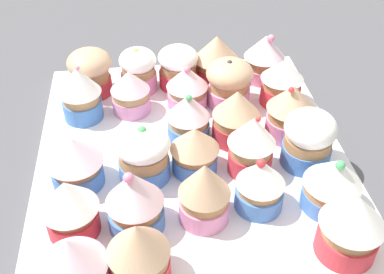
# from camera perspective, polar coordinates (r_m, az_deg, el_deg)

# --- Properties ---
(ground_plane) EXTENTS (1.80, 1.80, 0.03)m
(ground_plane) POSITION_cam_1_polar(r_m,az_deg,el_deg) (0.61, 0.00, -4.16)
(ground_plane) COLOR #4C4C51
(baking_tray) EXTENTS (0.45, 0.39, 0.01)m
(baking_tray) POSITION_cam_1_polar(r_m,az_deg,el_deg) (0.59, 0.00, -2.69)
(baking_tray) COLOR silver
(baking_tray) RESTS_ON ground_plane
(cupcake_0) EXTENTS (0.06, 0.06, 0.07)m
(cupcake_0) POSITION_cam_1_polar(r_m,az_deg,el_deg) (0.70, -12.39, 7.95)
(cupcake_0) COLOR #D1333D
(cupcake_0) RESTS_ON baking_tray
(cupcake_1) EXTENTS (0.06, 0.06, 0.08)m
(cupcake_1) POSITION_cam_1_polar(r_m,az_deg,el_deg) (0.64, -13.58, 5.35)
(cupcake_1) COLOR #477AC6
(cupcake_1) RESTS_ON baking_tray
(cupcake_2) EXTENTS (0.07, 0.07, 0.07)m
(cupcake_2) POSITION_cam_1_polar(r_m,az_deg,el_deg) (0.55, -14.20, -2.79)
(cupcake_2) COLOR #477AC6
(cupcake_2) RESTS_ON baking_tray
(cupcake_3) EXTENTS (0.06, 0.06, 0.07)m
(cupcake_3) POSITION_cam_1_polar(r_m,az_deg,el_deg) (0.49, -14.83, -8.21)
(cupcake_3) COLOR #D1333D
(cupcake_3) RESTS_ON baking_tray
(cupcake_4) EXTENTS (0.07, 0.07, 0.07)m
(cupcake_4) POSITION_cam_1_polar(r_m,az_deg,el_deg) (0.45, -14.45, -14.99)
(cupcake_4) COLOR pink
(cupcake_4) RESTS_ON baking_tray
(cupcake_5) EXTENTS (0.05, 0.05, 0.07)m
(cupcake_5) POSITION_cam_1_polar(r_m,az_deg,el_deg) (0.69, -6.62, 8.26)
(cupcake_5) COLOR pink
(cupcake_5) RESTS_ON baking_tray
(cupcake_6) EXTENTS (0.05, 0.05, 0.06)m
(cupcake_6) POSITION_cam_1_polar(r_m,az_deg,el_deg) (0.65, -7.59, 5.60)
(cupcake_6) COLOR pink
(cupcake_6) RESTS_ON baking_tray
(cupcake_7) EXTENTS (0.06, 0.06, 0.07)m
(cupcake_7) POSITION_cam_1_polar(r_m,az_deg,el_deg) (0.54, -6.01, -2.06)
(cupcake_7) COLOR #477AC6
(cupcake_7) RESTS_ON baking_tray
(cupcake_8) EXTENTS (0.06, 0.06, 0.08)m
(cupcake_8) POSITION_cam_1_polar(r_m,az_deg,el_deg) (0.48, -7.07, -7.69)
(cupcake_8) COLOR #477AC6
(cupcake_8) RESTS_ON baking_tray
(cupcake_9) EXTENTS (0.06, 0.06, 0.08)m
(cupcake_9) POSITION_cam_1_polar(r_m,az_deg,el_deg) (0.44, -6.58, -13.91)
(cupcake_9) COLOR #D1333D
(cupcake_9) RESTS_ON baking_tray
(cupcake_10) EXTENTS (0.06, 0.06, 0.06)m
(cupcake_10) POSITION_cam_1_polar(r_m,az_deg,el_deg) (0.70, -1.63, 8.70)
(cupcake_10) COLOR #D1333D
(cupcake_10) RESTS_ON baking_tray
(cupcake_11) EXTENTS (0.06, 0.06, 0.07)m
(cupcake_11) POSITION_cam_1_polar(r_m,az_deg,el_deg) (0.65, -0.60, 6.21)
(cupcake_11) COLOR pink
(cupcake_11) RESTS_ON baking_tray
(cupcake_12) EXTENTS (0.06, 0.06, 0.07)m
(cupcake_12) POSITION_cam_1_polar(r_m,az_deg,el_deg) (0.59, -0.40, 2.50)
(cupcake_12) COLOR #477AC6
(cupcake_12) RESTS_ON baking_tray
(cupcake_13) EXTENTS (0.06, 0.06, 0.06)m
(cupcake_13) POSITION_cam_1_polar(r_m,az_deg,el_deg) (0.55, 0.81, -1.42)
(cupcake_13) COLOR #477AC6
(cupcake_13) RESTS_ON baking_tray
(cupcake_14) EXTENTS (0.06, 0.06, 0.08)m
(cupcake_14) POSITION_cam_1_polar(r_m,az_deg,el_deg) (0.49, 1.82, -6.76)
(cupcake_14) COLOR pink
(cupcake_14) RESTS_ON baking_tray
(cupcake_15) EXTENTS (0.07, 0.07, 0.07)m
(cupcake_15) POSITION_cam_1_polar(r_m,az_deg,el_deg) (0.71, 3.02, 9.75)
(cupcake_15) COLOR #D1333D
(cupcake_15) RESTS_ON baking_tray
(cupcake_16) EXTENTS (0.07, 0.07, 0.07)m
(cupcake_16) POSITION_cam_1_polar(r_m,az_deg,el_deg) (0.66, 4.59, 6.78)
(cupcake_16) COLOR pink
(cupcake_16) RESTS_ON baking_tray
(cupcake_17) EXTENTS (0.06, 0.06, 0.07)m
(cupcake_17) POSITION_cam_1_polar(r_m,az_deg,el_deg) (0.59, 5.45, 2.65)
(cupcake_17) COLOR #D1333D
(cupcake_17) RESTS_ON baking_tray
(cupcake_18) EXTENTS (0.06, 0.06, 0.08)m
(cupcake_18) POSITION_cam_1_polar(r_m,az_deg,el_deg) (0.55, 7.33, -0.85)
(cupcake_18) COLOR #D1333D
(cupcake_18) RESTS_ON baking_tray
(cupcake_19) EXTENTS (0.05, 0.05, 0.07)m
(cupcake_19) POSITION_cam_1_polar(r_m,az_deg,el_deg) (0.51, 8.40, -5.77)
(cupcake_19) COLOR #477AC6
(cupcake_19) RESTS_ON baking_tray
(cupcake_20) EXTENTS (0.06, 0.06, 0.08)m
(cupcake_20) POSITION_cam_1_polar(r_m,az_deg,el_deg) (0.72, 8.88, 9.73)
(cupcake_20) COLOR pink
(cupcake_20) RESTS_ON baking_tray
(cupcake_21) EXTENTS (0.06, 0.06, 0.07)m
(cupcake_21) POSITION_cam_1_polar(r_m,az_deg,el_deg) (0.67, 10.98, 6.75)
(cupcake_21) COLOR #D1333D
(cupcake_21) RESTS_ON baking_tray
(cupcake_22) EXTENTS (0.06, 0.06, 0.08)m
(cupcake_22) POSITION_cam_1_polar(r_m,az_deg,el_deg) (0.61, 11.99, 3.21)
(cupcake_22) COLOR pink
(cupcake_22) RESTS_ON baking_tray
(cupcake_23) EXTENTS (0.06, 0.06, 0.08)m
(cupcake_23) POSITION_cam_1_polar(r_m,az_deg,el_deg) (0.57, 14.14, -0.15)
(cupcake_23) COLOR #477AC6
(cupcake_23) RESTS_ON baking_tray
(cupcake_24) EXTENTS (0.06, 0.06, 0.07)m
(cupcake_24) POSITION_cam_1_polar(r_m,az_deg,el_deg) (0.53, 16.90, -5.42)
(cupcake_24) COLOR #477AC6
(cupcake_24) RESTS_ON baking_tray
(cupcake_25) EXTENTS (0.06, 0.06, 0.08)m
(cupcake_25) POSITION_cam_1_polar(r_m,az_deg,el_deg) (0.48, 19.04, -10.16)
(cupcake_25) COLOR #D1333D
(cupcake_25) RESTS_ON baking_tray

